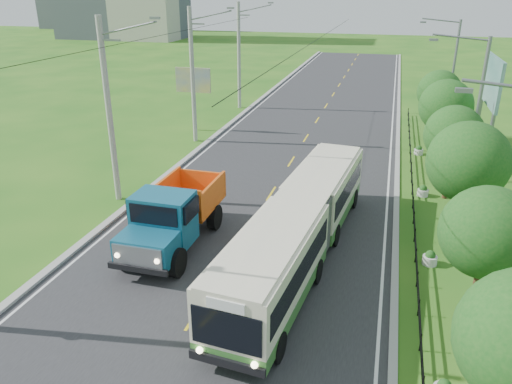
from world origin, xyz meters
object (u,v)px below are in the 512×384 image
at_px(pole_mid, 193,76).
at_px(dump_truck, 173,213).
at_px(streetlight_mid, 474,116).
at_px(streetlight_far, 451,74).
at_px(pole_near, 110,112).
at_px(tree_second, 487,236).
at_px(planter_mid, 423,191).
at_px(tree_third, 468,166).
at_px(billboard_right, 491,88).
at_px(pole_far, 239,56).
at_px(billboard_left, 193,84).
at_px(tree_back, 440,94).
at_px(planter_near, 430,258).
at_px(tree_fourth, 454,137).
at_px(bus, 300,224).
at_px(planter_far, 419,151).
at_px(tree_fifth, 446,109).

height_order(pole_mid, dump_truck, pole_mid).
distance_m(streetlight_mid, streetlight_far, 14.00).
distance_m(pole_near, tree_second, 19.44).
bearing_deg(pole_mid, planter_mid, -22.54).
bearing_deg(streetlight_far, tree_third, -92.27).
relative_size(pole_mid, billboard_right, 1.37).
height_order(pole_far, billboard_left, pole_far).
distance_m(planter_mid, billboard_left, 20.99).
distance_m(tree_back, planter_near, 20.46).
distance_m(pole_mid, tree_second, 26.20).
distance_m(streetlight_far, billboard_right, 8.18).
bearing_deg(pole_mid, tree_fourth, -20.74).
distance_m(tree_back, planter_mid, 12.66).
distance_m(tree_back, bus, 22.47).
relative_size(planter_far, billboard_left, 0.13).
relative_size(tree_fourth, dump_truck, 0.76).
relative_size(tree_second, planter_far, 7.91).
bearing_deg(dump_truck, pole_far, 101.28).
xyz_separation_m(tree_second, streetlight_mid, (0.79, 11.86, 1.38)).
distance_m(tree_back, streetlight_far, 2.37).
xyz_separation_m(planter_near, dump_truck, (-11.51, -1.28, 1.40)).
relative_size(tree_second, planter_mid, 7.91).
height_order(tree_fourth, planter_mid, tree_fourth).
relative_size(planter_near, planter_far, 1.00).
xyz_separation_m(tree_fourth, planter_far, (-1.26, 7.86, -3.30)).
xyz_separation_m(streetlight_mid, billboard_left, (-20.14, 10.00, -1.04)).
bearing_deg(bus, tree_back, 77.96).
bearing_deg(planter_near, tree_third, 59.59).
bearing_deg(billboard_right, pole_near, -151.86).
bearing_deg(pole_mid, dump_truck, -71.80).
height_order(pole_near, pole_far, same).
relative_size(pole_far, tree_fourth, 1.85).
distance_m(planter_mid, dump_truck, 14.85).
distance_m(tree_back, billboard_right, 6.82).
height_order(tree_second, tree_fourth, tree_fourth).
distance_m(tree_fifth, planter_mid, 7.21).
height_order(pole_far, planter_near, pole_far).
relative_size(tree_fourth, planter_mid, 8.06).
bearing_deg(planter_far, pole_near, -142.37).
bearing_deg(billboard_left, tree_fifth, -11.28).
distance_m(streetlight_far, planter_mid, 14.88).
distance_m(bus, dump_truck, 5.91).
bearing_deg(planter_mid, planter_near, -90.00).
height_order(streetlight_far, planter_mid, streetlight_far).
xyz_separation_m(planter_mid, billboard_left, (-18.10, 10.00, 3.58)).
distance_m(pole_mid, planter_far, 17.56).
xyz_separation_m(tree_fourth, streetlight_mid, (0.79, -0.14, 1.32)).
relative_size(streetlight_mid, streetlight_far, 1.00).
bearing_deg(billboard_right, pole_mid, 177.22).
bearing_deg(bus, tree_third, 31.63).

